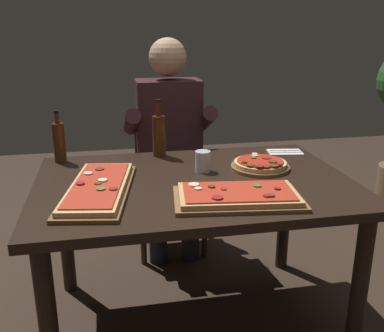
% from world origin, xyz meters
% --- Properties ---
extents(ground_plane, '(6.40, 6.40, 0.00)m').
position_xyz_m(ground_plane, '(0.00, 0.00, 0.00)').
color(ground_plane, '#38281E').
extents(dining_table, '(1.40, 0.96, 0.74)m').
position_xyz_m(dining_table, '(0.00, 0.00, 0.64)').
color(dining_table, black).
rests_on(dining_table, ground_plane).
extents(pizza_rectangular_front, '(0.53, 0.34, 0.05)m').
position_xyz_m(pizza_rectangular_front, '(0.12, -0.27, 0.76)').
color(pizza_rectangular_front, brown).
rests_on(pizza_rectangular_front, dining_table).
extents(pizza_rectangular_left, '(0.35, 0.64, 0.05)m').
position_xyz_m(pizza_rectangular_left, '(-0.42, -0.07, 0.76)').
color(pizza_rectangular_left, brown).
rests_on(pizza_rectangular_left, dining_table).
extents(pizza_round_far, '(0.28, 0.28, 0.05)m').
position_xyz_m(pizza_round_far, '(0.34, 0.10, 0.76)').
color(pizza_round_far, brown).
rests_on(pizza_round_far, dining_table).
extents(wine_bottle_dark, '(0.07, 0.07, 0.30)m').
position_xyz_m(wine_bottle_dark, '(-0.11, 0.40, 0.85)').
color(wine_bottle_dark, '#47230F').
rests_on(wine_bottle_dark, dining_table).
extents(oil_bottle_amber, '(0.06, 0.06, 0.26)m').
position_xyz_m(oil_bottle_amber, '(-0.61, 0.40, 0.84)').
color(oil_bottle_amber, '#47230F').
rests_on(oil_bottle_amber, dining_table).
extents(tumbler_near_camera, '(0.07, 0.07, 0.10)m').
position_xyz_m(tumbler_near_camera, '(0.06, 0.11, 0.78)').
color(tumbler_near_camera, silver).
rests_on(tumbler_near_camera, dining_table).
extents(napkin_cutlery_set, '(0.20, 0.14, 0.01)m').
position_xyz_m(napkin_cutlery_set, '(0.56, 0.33, 0.74)').
color(napkin_cutlery_set, white).
rests_on(napkin_cutlery_set, dining_table).
extents(diner_chair, '(0.44, 0.44, 0.87)m').
position_xyz_m(diner_chair, '(-0.00, 0.86, 0.49)').
color(diner_chair, '#3D2B1E').
rests_on(diner_chair, ground_plane).
extents(seated_diner, '(0.53, 0.41, 1.33)m').
position_xyz_m(seated_diner, '(-0.00, 0.74, 0.74)').
color(seated_diner, '#23232D').
rests_on(seated_diner, ground_plane).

